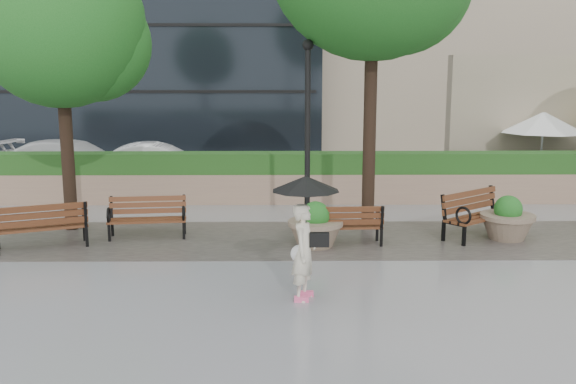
{
  "coord_description": "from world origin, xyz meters",
  "views": [
    {
      "loc": [
        -0.74,
        -10.08,
        3.43
      ],
      "look_at": [
        -0.6,
        2.54,
        1.1
      ],
      "focal_mm": 40.0,
      "sensor_mm": 36.0,
      "label": 1
    }
  ],
  "objects_px": {
    "bench_1": "(148,226)",
    "lamppost": "(307,149)",
    "car_left": "(73,163)",
    "car_right": "(158,163)",
    "pedestrian": "(305,225)",
    "bench_3": "(478,224)",
    "planter_left": "(315,229)",
    "bench_2": "(343,233)",
    "planter_right": "(507,222)",
    "bench_0": "(43,235)"
  },
  "relations": [
    {
      "from": "pedestrian",
      "to": "bench_3",
      "type": "bearing_deg",
      "value": -26.1
    },
    {
      "from": "lamppost",
      "to": "bench_3",
      "type": "bearing_deg",
      "value": -8.3
    },
    {
      "from": "bench_0",
      "to": "bench_2",
      "type": "xyz_separation_m",
      "value": [
        6.02,
        0.2,
        -0.03
      ]
    },
    {
      "from": "bench_2",
      "to": "bench_3",
      "type": "bearing_deg",
      "value": -171.41
    },
    {
      "from": "bench_2",
      "to": "lamppost",
      "type": "height_order",
      "value": "lamppost"
    },
    {
      "from": "bench_0",
      "to": "car_right",
      "type": "relative_size",
      "value": 0.48
    },
    {
      "from": "bench_1",
      "to": "pedestrian",
      "type": "distance_m",
      "value": 5.0
    },
    {
      "from": "car_left",
      "to": "bench_2",
      "type": "bearing_deg",
      "value": -121.34
    },
    {
      "from": "bench_1",
      "to": "lamppost",
      "type": "distance_m",
      "value": 3.78
    },
    {
      "from": "bench_1",
      "to": "bench_3",
      "type": "bearing_deg",
      "value": -6.31
    },
    {
      "from": "bench_2",
      "to": "pedestrian",
      "type": "height_order",
      "value": "pedestrian"
    },
    {
      "from": "bench_1",
      "to": "pedestrian",
      "type": "xyz_separation_m",
      "value": [
        3.19,
        -3.75,
        0.91
      ]
    },
    {
      "from": "car_left",
      "to": "pedestrian",
      "type": "bearing_deg",
      "value": -135.22
    },
    {
      "from": "bench_0",
      "to": "pedestrian",
      "type": "relative_size",
      "value": 0.96
    },
    {
      "from": "planter_left",
      "to": "car_left",
      "type": "xyz_separation_m",
      "value": [
        -7.12,
        7.19,
        0.35
      ]
    },
    {
      "from": "car_left",
      "to": "car_right",
      "type": "distance_m",
      "value": 2.59
    },
    {
      "from": "bench_3",
      "to": "car_right",
      "type": "distance_m",
      "value": 10.7
    },
    {
      "from": "planter_left",
      "to": "bench_3",
      "type": "bearing_deg",
      "value": 11.87
    },
    {
      "from": "planter_left",
      "to": "lamppost",
      "type": "xyz_separation_m",
      "value": [
        -0.12,
        1.27,
        1.46
      ]
    },
    {
      "from": "lamppost",
      "to": "car_left",
      "type": "xyz_separation_m",
      "value": [
        -7.0,
        5.92,
        -1.12
      ]
    },
    {
      "from": "bench_3",
      "to": "planter_left",
      "type": "height_order",
      "value": "bench_3"
    },
    {
      "from": "car_right",
      "to": "pedestrian",
      "type": "bearing_deg",
      "value": -162.27
    },
    {
      "from": "bench_2",
      "to": "planter_right",
      "type": "xyz_separation_m",
      "value": [
        3.47,
        0.38,
        0.12
      ]
    },
    {
      "from": "planter_left",
      "to": "car_left",
      "type": "height_order",
      "value": "car_left"
    },
    {
      "from": "bench_0",
      "to": "planter_right",
      "type": "xyz_separation_m",
      "value": [
        9.49,
        0.58,
        0.09
      ]
    },
    {
      "from": "bench_1",
      "to": "car_right",
      "type": "height_order",
      "value": "car_right"
    },
    {
      "from": "planter_right",
      "to": "car_left",
      "type": "xyz_separation_m",
      "value": [
        -11.17,
        6.66,
        0.34
      ]
    },
    {
      "from": "planter_left",
      "to": "planter_right",
      "type": "xyz_separation_m",
      "value": [
        4.05,
        0.52,
        0.0
      ]
    },
    {
      "from": "bench_3",
      "to": "planter_right",
      "type": "bearing_deg",
      "value": -59.95
    },
    {
      "from": "bench_2",
      "to": "bench_3",
      "type": "height_order",
      "value": "bench_3"
    },
    {
      "from": "car_left",
      "to": "planter_right",
      "type": "bearing_deg",
      "value": -109.71
    },
    {
      "from": "bench_0",
      "to": "bench_1",
      "type": "xyz_separation_m",
      "value": [
        1.93,
        0.8,
        -0.02
      ]
    },
    {
      "from": "bench_1",
      "to": "bench_2",
      "type": "distance_m",
      "value": 4.14
    },
    {
      "from": "bench_2",
      "to": "planter_right",
      "type": "bearing_deg",
      "value": -176.58
    },
    {
      "from": "pedestrian",
      "to": "bench_0",
      "type": "bearing_deg",
      "value": 79.62
    },
    {
      "from": "car_right",
      "to": "pedestrian",
      "type": "distance_m",
      "value": 11.56
    },
    {
      "from": "bench_2",
      "to": "car_left",
      "type": "bearing_deg",
      "value": -45.2
    },
    {
      "from": "pedestrian",
      "to": "planter_left",
      "type": "bearing_deg",
      "value": 13.36
    },
    {
      "from": "bench_0",
      "to": "lamppost",
      "type": "relative_size",
      "value": 0.44
    },
    {
      "from": "bench_1",
      "to": "car_right",
      "type": "bearing_deg",
      "value": 92.45
    },
    {
      "from": "bench_2",
      "to": "pedestrian",
      "type": "bearing_deg",
      "value": 71.21
    },
    {
      "from": "planter_right",
      "to": "lamppost",
      "type": "xyz_separation_m",
      "value": [
        -4.17,
        0.74,
        1.46
      ]
    },
    {
      "from": "pedestrian",
      "to": "car_right",
      "type": "bearing_deg",
      "value": 41.25
    },
    {
      "from": "bench_1",
      "to": "car_left",
      "type": "bearing_deg",
      "value": 112.95
    },
    {
      "from": "bench_3",
      "to": "car_right",
      "type": "bearing_deg",
      "value": 100.55
    },
    {
      "from": "bench_0",
      "to": "car_right",
      "type": "bearing_deg",
      "value": -118.44
    },
    {
      "from": "bench_1",
      "to": "planter_right",
      "type": "xyz_separation_m",
      "value": [
        7.57,
        -0.22,
        0.11
      ]
    },
    {
      "from": "planter_right",
      "to": "pedestrian",
      "type": "xyz_separation_m",
      "value": [
        -4.38,
        -3.53,
        0.8
      ]
    },
    {
      "from": "bench_2",
      "to": "planter_left",
      "type": "height_order",
      "value": "planter_left"
    },
    {
      "from": "bench_1",
      "to": "lamppost",
      "type": "height_order",
      "value": "lamppost"
    }
  ]
}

